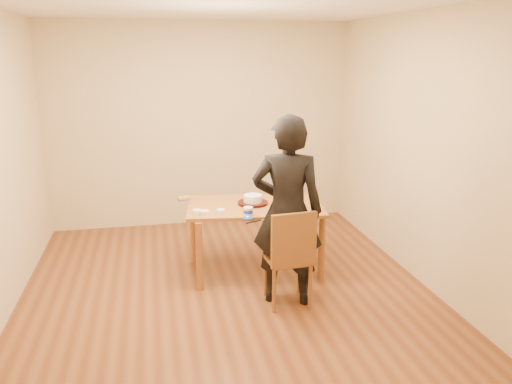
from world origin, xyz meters
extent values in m
cube|color=#5E3117|center=(0.00, 0.00, 0.00)|extent=(4.00, 4.50, 0.00)
cube|color=silver|center=(0.00, 0.00, 2.70)|extent=(4.00, 4.50, 0.00)
cube|color=#C1B586|center=(0.00, 2.25, 1.35)|extent=(4.00, 0.00, 2.70)
cube|color=#C1B586|center=(2.00, 0.00, 1.35)|extent=(0.00, 4.50, 2.70)
cube|color=brown|center=(0.38, 0.51, 0.73)|extent=(1.50, 1.01, 0.04)
cube|color=brown|center=(0.53, -0.26, 0.45)|extent=(0.43, 0.43, 0.04)
cylinder|color=red|center=(0.36, 0.54, 0.76)|extent=(0.32, 0.32, 0.02)
cylinder|color=white|center=(0.36, 0.54, 0.80)|extent=(0.20, 0.20, 0.06)
ellipsoid|color=white|center=(0.36, 0.54, 0.85)|extent=(0.20, 0.20, 0.03)
cylinder|color=white|center=(0.24, 0.18, 0.79)|extent=(0.09, 0.09, 0.08)
cylinder|color=#1840A1|center=(0.21, 0.08, 0.75)|extent=(0.10, 0.10, 0.01)
ellipsoid|color=white|center=(0.21, 0.08, 0.77)|extent=(0.04, 0.04, 0.02)
cylinder|color=white|center=(-0.18, 0.28, 0.77)|extent=(0.09, 0.09, 0.04)
cylinder|color=white|center=(-0.02, 0.30, 0.77)|extent=(0.08, 0.08, 0.04)
cylinder|color=white|center=(-0.26, 0.33, 0.77)|extent=(0.08, 0.08, 0.04)
cube|color=#E8368B|center=(-0.35, 0.83, 0.76)|extent=(0.14, 0.09, 0.02)
cube|color=green|center=(-0.35, 0.83, 0.78)|extent=(0.13, 0.08, 0.02)
cube|color=black|center=(0.25, -0.04, 0.75)|extent=(0.16, 0.07, 0.01)
imported|color=black|center=(0.53, -0.22, 0.90)|extent=(0.76, 0.62, 1.79)
camera|label=1|loc=(-0.65, -4.42, 2.30)|focal=35.00mm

